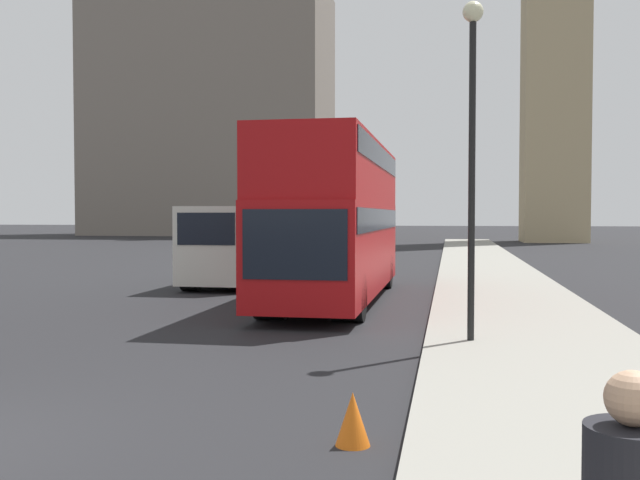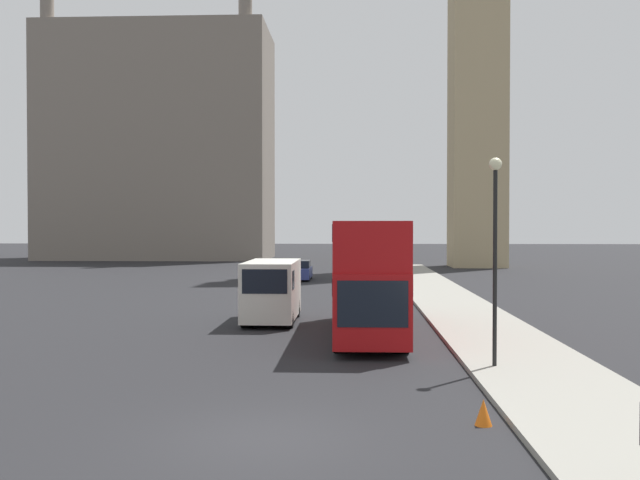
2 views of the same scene
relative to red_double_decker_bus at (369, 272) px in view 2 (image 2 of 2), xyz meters
The scene contains 8 objects.
ground_plane 13.49m from the red_double_decker_bus, 100.27° to the right, with size 300.00×300.00×0.00m, color black.
sidewalk_strip 14.04m from the red_double_decker_bus, 70.72° to the right, with size 3.88×120.00×0.15m.
building_block_distant 67.58m from the red_double_decker_bus, 111.99° to the left, with size 27.70×13.18×34.74m.
red_double_decker_bus is the anchor object (origin of this frame).
white_van 5.43m from the red_double_decker_bus, 139.58° to the left, with size 2.13×5.15×2.62m.
street_lamp 7.44m from the red_double_decker_bus, 61.81° to the right, with size 0.36×0.36×5.91m.
parked_sedan 27.84m from the red_double_decker_bus, 99.75° to the left, with size 1.82×4.44×1.49m.
traffic_cone 12.39m from the red_double_decker_bus, 80.10° to the right, with size 0.36×0.36×0.55m.
Camera 2 is at (1.76, -13.73, 4.13)m, focal length 40.00 mm.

